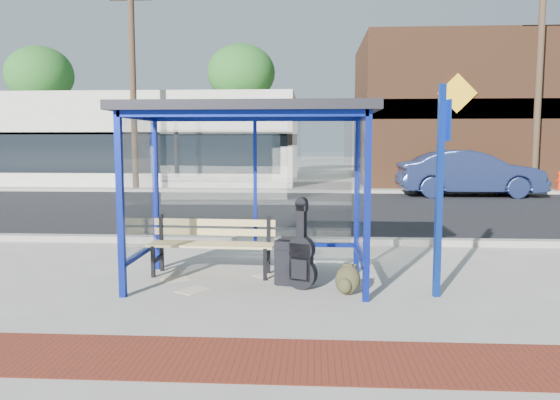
# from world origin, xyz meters

# --- Properties ---
(ground) EXTENTS (120.00, 120.00, 0.00)m
(ground) POSITION_xyz_m (0.00, 0.00, 0.00)
(ground) COLOR #B2ADA0
(ground) RESTS_ON ground
(brick_paver_strip) EXTENTS (60.00, 1.00, 0.01)m
(brick_paver_strip) POSITION_xyz_m (0.00, -2.60, 0.01)
(brick_paver_strip) COLOR maroon
(brick_paver_strip) RESTS_ON ground
(curb_near) EXTENTS (60.00, 0.25, 0.12)m
(curb_near) POSITION_xyz_m (0.00, 2.90, 0.06)
(curb_near) COLOR gray
(curb_near) RESTS_ON ground
(street_asphalt) EXTENTS (60.00, 10.00, 0.00)m
(street_asphalt) POSITION_xyz_m (0.00, 8.00, 0.00)
(street_asphalt) COLOR black
(street_asphalt) RESTS_ON ground
(curb_far) EXTENTS (60.00, 0.25, 0.12)m
(curb_far) POSITION_xyz_m (0.00, 13.10, 0.06)
(curb_far) COLOR gray
(curb_far) RESTS_ON ground
(far_sidewalk) EXTENTS (60.00, 4.00, 0.01)m
(far_sidewalk) POSITION_xyz_m (0.00, 15.00, 0.00)
(far_sidewalk) COLOR #B2ADA0
(far_sidewalk) RESTS_ON ground
(bus_shelter) EXTENTS (3.30, 1.80, 2.42)m
(bus_shelter) POSITION_xyz_m (0.00, 0.07, 2.07)
(bus_shelter) COLOR navy
(bus_shelter) RESTS_ON ground
(storefront_white) EXTENTS (18.00, 6.04, 4.00)m
(storefront_white) POSITION_xyz_m (-9.00, 17.99, 2.00)
(storefront_white) COLOR silver
(storefront_white) RESTS_ON ground
(storefront_brown) EXTENTS (10.00, 7.08, 6.40)m
(storefront_brown) POSITION_xyz_m (8.00, 18.49, 3.20)
(storefront_brown) COLOR #59331E
(storefront_brown) RESTS_ON ground
(tree_left) EXTENTS (3.60, 3.60, 7.03)m
(tree_left) POSITION_xyz_m (-14.00, 22.00, 5.45)
(tree_left) COLOR #4C3826
(tree_left) RESTS_ON ground
(tree_mid) EXTENTS (3.60, 3.60, 7.03)m
(tree_mid) POSITION_xyz_m (-3.00, 22.00, 5.45)
(tree_mid) COLOR #4C3826
(tree_mid) RESTS_ON ground
(tree_right) EXTENTS (3.60, 3.60, 7.03)m
(tree_right) POSITION_xyz_m (12.50, 22.00, 5.45)
(tree_right) COLOR #4C3826
(tree_right) RESTS_ON ground
(utility_pole_west) EXTENTS (1.60, 0.24, 8.00)m
(utility_pole_west) POSITION_xyz_m (-6.00, 13.40, 4.11)
(utility_pole_west) COLOR #4C3826
(utility_pole_west) RESTS_ON ground
(utility_pole_east) EXTENTS (1.60, 0.24, 8.00)m
(utility_pole_east) POSITION_xyz_m (9.00, 13.40, 4.11)
(utility_pole_east) COLOR #4C3826
(utility_pole_east) RESTS_ON ground
(bench) EXTENTS (1.83, 0.52, 0.85)m
(bench) POSITION_xyz_m (-0.60, 0.46, 0.48)
(bench) COLOR black
(bench) RESTS_ON ground
(guitar_bag) EXTENTS (0.43, 0.27, 1.14)m
(guitar_bag) POSITION_xyz_m (0.71, -0.25, 0.42)
(guitar_bag) COLOR black
(guitar_bag) RESTS_ON ground
(suitcase) EXTENTS (0.42, 0.32, 0.66)m
(suitcase) POSITION_xyz_m (0.55, -0.05, 0.31)
(suitcase) COLOR black
(suitcase) RESTS_ON ground
(backpack) EXTENTS (0.39, 0.37, 0.39)m
(backpack) POSITION_xyz_m (1.29, -0.47, 0.18)
(backpack) COLOR #2F2F1A
(backpack) RESTS_ON ground
(sign_post) EXTENTS (0.12, 0.33, 2.62)m
(sign_post) POSITION_xyz_m (2.41, -0.49, 1.47)
(sign_post) COLOR navy
(sign_post) RESTS_ON ground
(newspaper_a) EXTENTS (0.45, 0.42, 0.01)m
(newspaper_a) POSITION_xyz_m (-1.07, 0.14, 0.00)
(newspaper_a) COLOR white
(newspaper_a) RESTS_ON ground
(newspaper_b) EXTENTS (0.46, 0.48, 0.01)m
(newspaper_b) POSITION_xyz_m (-0.69, -0.42, 0.00)
(newspaper_b) COLOR white
(newspaper_b) RESTS_ON ground
(newspaper_c) EXTENTS (0.44, 0.42, 0.01)m
(newspaper_c) POSITION_xyz_m (0.20, 0.40, 0.00)
(newspaper_c) COLOR white
(newspaper_c) RESTS_ON ground
(parked_car) EXTENTS (4.91, 1.78, 1.61)m
(parked_car) POSITION_xyz_m (6.31, 12.15, 0.81)
(parked_car) COLOR #1C264E
(parked_car) RESTS_ON ground
(fire_hydrant) EXTENTS (0.38, 0.25, 0.83)m
(fire_hydrant) POSITION_xyz_m (10.11, 13.77, 0.45)
(fire_hydrant) COLOR #B8230D
(fire_hydrant) RESTS_ON ground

